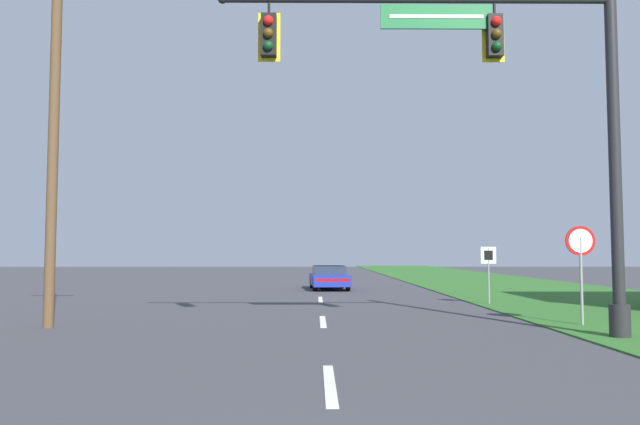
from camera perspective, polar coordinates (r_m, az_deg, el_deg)
grass_verge_right at (r=34.70m, az=17.65°, el=-6.56°), size 10.00×110.00×0.04m
road_center_line at (r=25.02m, az=0.04°, el=-7.95°), size 0.16×34.80×0.01m
signal_mast at (r=14.66m, az=17.71°, el=9.27°), size 9.01×0.47×8.35m
car_ahead at (r=31.89m, az=0.84°, el=-5.95°), size 2.06×4.40×1.19m
stop_sign at (r=17.25m, az=22.72°, el=-3.40°), size 0.76×0.07×2.50m
route_sign_post at (r=23.25m, az=15.15°, el=-4.39°), size 0.55×0.06×2.03m
utility_pole_near at (r=17.29m, az=-23.17°, el=7.24°), size 1.80×0.26×9.78m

